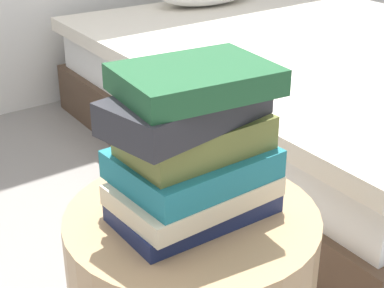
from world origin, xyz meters
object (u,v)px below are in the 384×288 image
Objects in this scene: book_navy at (195,207)px; book_olive at (195,136)px; bed at (312,91)px; book_cream at (194,190)px; book_charcoal at (187,108)px; book_teal at (193,164)px; book_forest at (193,80)px.

book_navy is 1.14× the size of book_olive.
bed is 1.56m from book_navy.
book_charcoal is at bearing 158.76° from book_cream.
book_teal reaches higher than book_navy.
book_cream is 0.21m from book_forest.
book_forest is at bearing -151.98° from book_cream.
book_forest is at bearing -143.01° from bed.
book_olive is (0.01, 0.01, 0.14)m from book_navy.
bed is 7.73× the size of book_teal.
book_forest is (-0.01, -0.02, 0.17)m from book_teal.
book_olive reaches higher than bed.
bed is at bearing 33.99° from book_olive.
book_forest is (0.01, -0.01, 0.05)m from book_charcoal.
book_olive is at bearing 47.35° from book_forest.
book_olive is at bearing -143.09° from bed.
book_olive is (0.01, 0.01, 0.10)m from book_cream.
book_teal is at bearing 61.43° from book_forest.
book_teal is 1.06× the size of book_forest.
book_navy is 0.08m from book_teal.
book_forest is (-0.02, -0.01, 0.11)m from book_olive.
book_olive is 0.11m from book_forest.
book_cream is (-0.00, 0.00, 0.04)m from book_navy.
book_teal is (0.01, 0.02, 0.05)m from book_cream.
book_charcoal is at bearing 142.45° from book_forest.
book_teal is 0.17m from book_forest.
book_charcoal is (-0.01, 0.00, 0.20)m from book_navy.
book_forest reaches higher than book_cream.
book_olive reaches higher than book_teal.
book_forest reaches higher than book_olive.
book_charcoal reaches higher than bed.
book_cream is at bearing 36.11° from book_forest.
book_cream is at bearing -118.66° from book_teal.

